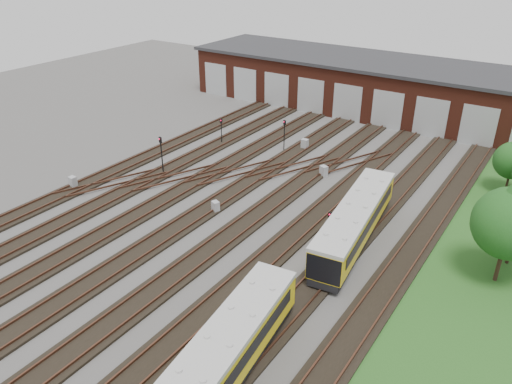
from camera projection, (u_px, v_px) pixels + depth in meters
The scene contains 16 objects.
ground at pixel (167, 258), 34.86m from camera, with size 120.00×120.00×0.00m, color #464441.
track_network at pixel (170, 252), 35.33m from camera, with size 30.40×70.00×0.33m.
maintenance_shed at pixel (382, 86), 62.96m from camera, with size 51.00×12.50×6.35m.
grass_verge at pixel (485, 278), 32.84m from camera, with size 8.00×55.00×0.05m, color #21511B.
metro_train at pixel (219, 362), 24.04m from camera, with size 4.02×45.53×2.76m.
signal_mast_0 at pixel (161, 151), 46.23m from camera, with size 0.31×0.30×3.69m.
signal_mast_1 at pixel (221, 128), 53.39m from camera, with size 0.27×0.26×2.79m.
signal_mast_2 at pixel (284, 132), 51.23m from camera, with size 0.29×0.27×3.41m.
signal_mast_3 at pixel (329, 224), 35.52m from camera, with size 0.24×0.23×2.76m.
relay_cabinet_0 at pixel (73, 182), 44.45m from camera, with size 0.63×0.53×1.06m, color #A1A3A6.
relay_cabinet_1 at pixel (305, 144), 52.51m from camera, with size 0.66×0.55×1.11m, color #A1A3A6.
relay_cabinet_2 at pixel (216, 207), 40.46m from camera, with size 0.59×0.49×0.98m, color #A1A3A6.
relay_cabinet_3 at pixel (381, 183), 44.36m from camera, with size 0.57×0.48×0.96m, color #A1A3A6.
relay_cabinet_4 at pixel (324, 171), 46.49m from camera, with size 0.64×0.53×1.07m, color #A1A3A6.
tree_2 at pixel (512, 216), 30.39m from camera, with size 4.59×4.59×7.60m.
bush_1 at pixel (491, 200), 41.01m from camera, with size 1.48×1.48×1.48m, color #154513.
Camera 1 is at (21.28, -20.53, 20.04)m, focal length 35.00 mm.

